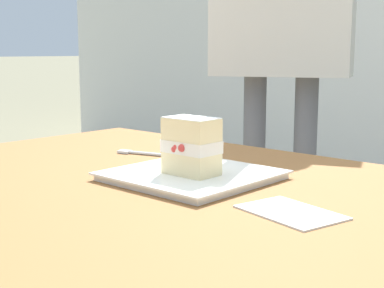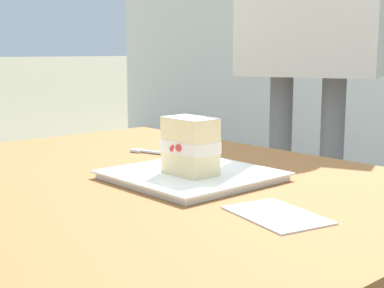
{
  "view_description": "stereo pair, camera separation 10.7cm",
  "coord_description": "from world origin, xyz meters",
  "px_view_note": "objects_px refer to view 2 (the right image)",
  "views": [
    {
      "loc": [
        -0.8,
        0.69,
        0.93
      ],
      "look_at": [
        -0.09,
        -0.09,
        0.76
      ],
      "focal_mm": 52.32,
      "sensor_mm": 36.0,
      "label": 1
    },
    {
      "loc": [
        -0.88,
        0.62,
        0.93
      ],
      "look_at": [
        -0.09,
        -0.09,
        0.76
      ],
      "focal_mm": 52.32,
      "sensor_mm": 36.0,
      "label": 2
    }
  ],
  "objects_px": {
    "dessert_plate": "(192,176)",
    "paper_napkin": "(277,215)",
    "dessert_fork": "(156,153)",
    "patio_table": "(128,226)",
    "cake_slice": "(190,146)"
  },
  "relations": [
    {
      "from": "dessert_plate",
      "to": "dessert_fork",
      "type": "bearing_deg",
      "value": -24.13
    },
    {
      "from": "dessert_plate",
      "to": "dessert_fork",
      "type": "relative_size",
      "value": 1.68
    },
    {
      "from": "patio_table",
      "to": "dessert_fork",
      "type": "xyz_separation_m",
      "value": [
        0.17,
        -0.21,
        0.1
      ]
    },
    {
      "from": "dessert_plate",
      "to": "paper_napkin",
      "type": "distance_m",
      "value": 0.27
    },
    {
      "from": "cake_slice",
      "to": "dessert_fork",
      "type": "distance_m",
      "value": 0.31
    },
    {
      "from": "dessert_plate",
      "to": "paper_napkin",
      "type": "relative_size",
      "value": 1.61
    },
    {
      "from": "patio_table",
      "to": "paper_napkin",
      "type": "distance_m",
      "value": 0.37
    },
    {
      "from": "dessert_plate",
      "to": "dessert_fork",
      "type": "height_order",
      "value": "dessert_plate"
    },
    {
      "from": "patio_table",
      "to": "cake_slice",
      "type": "xyz_separation_m",
      "value": [
        -0.11,
        -0.07,
        0.17
      ]
    },
    {
      "from": "patio_table",
      "to": "cake_slice",
      "type": "distance_m",
      "value": 0.21
    },
    {
      "from": "dessert_plate",
      "to": "patio_table",
      "type": "bearing_deg",
      "value": 44.74
    },
    {
      "from": "paper_napkin",
      "to": "dessert_fork",
      "type": "bearing_deg",
      "value": -19.1
    },
    {
      "from": "patio_table",
      "to": "dessert_fork",
      "type": "distance_m",
      "value": 0.28
    },
    {
      "from": "dessert_plate",
      "to": "paper_napkin",
      "type": "height_order",
      "value": "dessert_plate"
    },
    {
      "from": "cake_slice",
      "to": "paper_napkin",
      "type": "bearing_deg",
      "value": 169.22
    }
  ]
}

